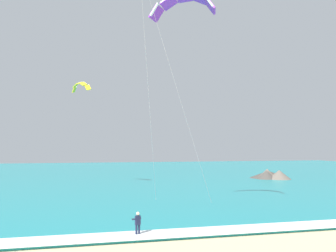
{
  "coord_description": "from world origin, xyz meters",
  "views": [
    {
      "loc": [
        -6.02,
        -8.81,
        5.96
      ],
      "look_at": [
        0.98,
        18.35,
        7.59
      ],
      "focal_mm": 39.39,
      "sensor_mm": 36.0,
      "label": 1
    }
  ],
  "objects_px": {
    "kitesurfer": "(138,223)",
    "kite_distant": "(80,86)",
    "surfboard": "(138,237)",
    "kite_primary": "(183,4)"
  },
  "relations": [
    {
      "from": "kitesurfer",
      "to": "kite_distant",
      "type": "relative_size",
      "value": 0.48
    },
    {
      "from": "surfboard",
      "to": "kite_distant",
      "type": "xyz_separation_m",
      "value": [
        -3.34,
        31.54,
        15.1
      ]
    },
    {
      "from": "kitesurfer",
      "to": "kite_primary",
      "type": "bearing_deg",
      "value": 53.76
    },
    {
      "from": "surfboard",
      "to": "kite_primary",
      "type": "distance_m",
      "value": 21.19
    },
    {
      "from": "kite_distant",
      "to": "surfboard",
      "type": "bearing_deg",
      "value": -83.96
    },
    {
      "from": "surfboard",
      "to": "kite_distant",
      "type": "height_order",
      "value": "kite_distant"
    },
    {
      "from": "kite_primary",
      "to": "kite_distant",
      "type": "relative_size",
      "value": 5.36
    },
    {
      "from": "kite_distant",
      "to": "kitesurfer",
      "type": "bearing_deg",
      "value": -83.96
    },
    {
      "from": "kite_primary",
      "to": "kite_distant",
      "type": "height_order",
      "value": "kite_primary"
    },
    {
      "from": "surfboard",
      "to": "kite_distant",
      "type": "relative_size",
      "value": 0.41
    }
  ]
}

